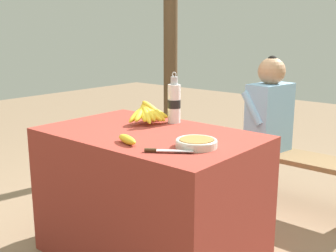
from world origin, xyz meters
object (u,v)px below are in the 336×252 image
loose_banana_front (127,139)px  knife (162,150)px  seated_vendor (264,120)px  banana_bunch_green (226,134)px  serving_bowl (196,143)px  support_post_near (171,39)px  banana_bunch_ripe (148,112)px  wooden_bench (269,159)px  water_bottle (174,103)px

loose_banana_front → knife: bearing=-1.5°
seated_vendor → banana_bunch_green: size_ratio=4.23×
serving_bowl → support_post_near: 2.31m
banana_bunch_ripe → knife: (0.47, -0.41, -0.06)m
seated_vendor → support_post_near: 1.45m
serving_bowl → wooden_bench: 1.36m
wooden_bench → banana_bunch_green: bearing=-179.9°
knife → wooden_bench: knife is taller
loose_banana_front → knife: 0.23m
serving_bowl → support_post_near: bearing=133.0°
wooden_bench → support_post_near: support_post_near is taller
serving_bowl → loose_banana_front: (-0.30, -0.17, -0.00)m
banana_bunch_ripe → seated_vendor: bearing=76.2°
banana_bunch_ripe → serving_bowl: 0.59m
support_post_near → banana_bunch_green: bearing=-22.9°
seated_vendor → serving_bowl: bearing=111.9°
water_bottle → banana_bunch_green: bearing=102.4°
loose_banana_front → seated_vendor: size_ratio=0.15×
knife → banana_bunch_green: knife is taller
loose_banana_front → wooden_bench: (0.06, 1.44, -0.43)m
support_post_near → seated_vendor: bearing=-18.1°
knife → water_bottle: bearing=88.7°
wooden_bench → support_post_near: (-1.31, 0.39, 0.87)m
support_post_near → wooden_bench: bearing=-16.5°
loose_banana_front → serving_bowl: bearing=29.7°
water_bottle → seated_vendor: size_ratio=0.27×
water_bottle → support_post_near: support_post_near is taller
wooden_bench → serving_bowl: bearing=-79.2°
serving_bowl → banana_bunch_green: 1.45m
loose_banana_front → wooden_bench: bearing=87.8°
water_bottle → banana_bunch_ripe: bearing=-131.9°
water_bottle → seated_vendor: seated_vendor is taller
loose_banana_front → support_post_near: support_post_near is taller
serving_bowl → wooden_bench: (-0.24, 1.27, -0.43)m
loose_banana_front → banana_bunch_ripe: bearing=119.9°
knife → loose_banana_front: bearing=142.8°
seated_vendor → knife: bearing=107.8°
support_post_near → banana_bunch_ripe: bearing=-54.5°
knife → banana_bunch_green: bearing=75.6°
loose_banana_front → banana_bunch_green: size_ratio=0.62×
banana_bunch_green → support_post_near: bearing=157.1°
banana_bunch_ripe → serving_bowl: (0.53, -0.24, -0.05)m
knife → support_post_near: (-1.48, 1.84, 0.45)m
serving_bowl → loose_banana_front: loose_banana_front is taller
banana_bunch_ripe → support_post_near: support_post_near is taller
knife → support_post_near: bearing=93.2°
banana_bunch_ripe → water_bottle: water_bottle is taller
banana_bunch_ripe → water_bottle: (0.10, 0.12, 0.06)m
wooden_bench → seated_vendor: seated_vendor is taller
serving_bowl → water_bottle: bearing=140.5°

